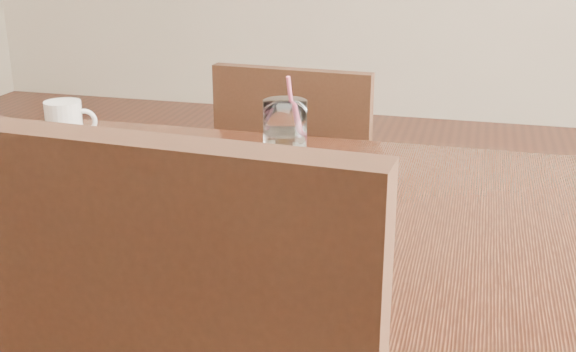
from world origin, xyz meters
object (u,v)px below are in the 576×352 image
(table, at_px, (256,244))
(loaded_fries, at_px, (288,182))
(water_glass, at_px, (285,140))
(coffee_mug, at_px, (65,121))
(fries_plate, at_px, (288,211))
(chair_far, at_px, (303,200))

(table, height_order, loaded_fries, loaded_fries)
(water_glass, xyz_separation_m, coffee_mug, (-0.50, 0.06, -0.01))
(water_glass, relative_size, coffee_mug, 1.68)
(fries_plate, bearing_deg, table, 141.91)
(table, xyz_separation_m, coffee_mug, (-0.50, 0.23, 0.12))
(loaded_fries, height_order, coffee_mug, loaded_fries)
(coffee_mug, bearing_deg, table, -25.27)
(loaded_fries, relative_size, coffee_mug, 2.60)
(loaded_fries, xyz_separation_m, water_glass, (-0.07, 0.23, -0.00))
(table, bearing_deg, chair_far, 97.12)
(loaded_fries, bearing_deg, table, 141.91)
(table, height_order, coffee_mug, coffee_mug)
(fries_plate, distance_m, coffee_mug, 0.64)
(fries_plate, xyz_separation_m, water_glass, (-0.07, 0.23, 0.05))
(loaded_fries, distance_m, coffee_mug, 0.64)
(water_glass, height_order, coffee_mug, water_glass)
(water_glass, distance_m, coffee_mug, 0.50)
(chair_far, bearing_deg, coffee_mug, -133.06)
(chair_far, relative_size, coffee_mug, 8.05)
(chair_far, xyz_separation_m, loaded_fries, (0.16, -0.73, 0.32))
(chair_far, relative_size, fries_plate, 2.21)
(loaded_fries, bearing_deg, coffee_mug, 152.93)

